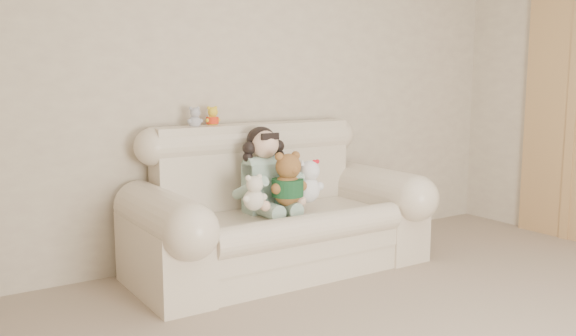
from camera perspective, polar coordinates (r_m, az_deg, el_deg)
The scene contains 10 objects.
wall_back at distance 4.79m, azimuth -1.00°, elevation 7.72°, with size 4.50×4.50×0.00m, color beige.
wall_left at distance 1.59m, azimuth -22.62°, elevation 5.42°, with size 5.00×5.00×0.00m, color beige.
sofa at distance 4.29m, azimuth -0.73°, elevation -2.94°, with size 2.10×0.95×1.03m, color beige, non-canonical shape.
door_panel at distance 5.61m, azimuth 25.20°, elevation 4.48°, with size 0.06×0.90×2.10m, color #AB8449.
seated_child at distance 4.28m, azimuth -2.21°, elevation -0.09°, with size 0.37×0.45×0.61m, color #327254, non-canonical shape.
brown_teddy at distance 4.12m, azimuth -0.04°, elevation -0.56°, with size 0.28×0.21×0.43m, color brown, non-canonical shape.
white_cat at distance 4.24m, azimuth 1.94°, elevation -0.83°, with size 0.23×0.18×0.36m, color white, non-canonical shape.
cream_teddy at distance 3.99m, azimuth -3.22°, elevation -2.00°, with size 0.18×0.14×0.28m, color silver, non-canonical shape.
yellow_mini_bear at distance 4.39m, azimuth -7.10°, elevation 4.96°, with size 0.11×0.09×0.18m, color gold, non-canonical shape.
grey_mini_plush at distance 4.30m, azimuth -8.75°, elevation 4.87°, with size 0.12×0.09×0.18m, color #B3B2B9, non-canonical shape.
Camera 1 is at (-2.54, -1.56, 1.37)m, focal length 37.98 mm.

